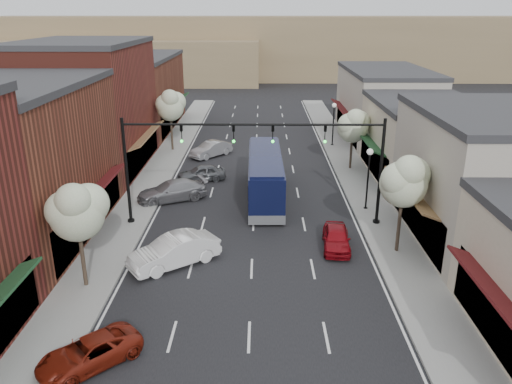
{
  "coord_description": "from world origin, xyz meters",
  "views": [
    {
      "loc": [
        0.48,
        -21.89,
        13.12
      ],
      "look_at": [
        0.17,
        8.08,
        2.2
      ],
      "focal_mm": 35.0,
      "sensor_mm": 36.0,
      "label": 1
    }
  ],
  "objects_px": {
    "tree_left_near": "(77,210)",
    "parked_car_c": "(172,191)",
    "lamp_post_far": "(334,117)",
    "lamp_post_near": "(369,169)",
    "signal_mast_left": "(163,156)",
    "red_hatchback": "(336,238)",
    "parked_car_d": "(201,173)",
    "parked_car_e": "(211,149)",
    "tree_left_far": "(170,105)",
    "tree_right_far": "(354,125)",
    "tree_right_near": "(405,180)",
    "parked_car_b": "(174,251)",
    "coach_bus": "(265,175)",
    "parked_car_a": "(89,353)",
    "signal_mast_right": "(344,156)"
  },
  "relations": [
    {
      "from": "tree_left_near",
      "to": "parked_car_c",
      "type": "bearing_deg",
      "value": 79.74
    },
    {
      "from": "lamp_post_far",
      "to": "parked_car_c",
      "type": "xyz_separation_m",
      "value": [
        -13.82,
        -15.71,
        -2.27
      ]
    },
    {
      "from": "tree_left_near",
      "to": "lamp_post_near",
      "type": "height_order",
      "value": "tree_left_near"
    },
    {
      "from": "signal_mast_left",
      "to": "red_hatchback",
      "type": "bearing_deg",
      "value": -18.23
    },
    {
      "from": "parked_car_d",
      "to": "parked_car_e",
      "type": "xyz_separation_m",
      "value": [
        0.1,
        7.23,
        0.06
      ]
    },
    {
      "from": "parked_car_c",
      "to": "tree_left_far",
      "type": "bearing_deg",
      "value": 165.19
    },
    {
      "from": "tree_right_far",
      "to": "lamp_post_far",
      "type": "distance_m",
      "value": 8.13
    },
    {
      "from": "red_hatchback",
      "to": "parked_car_d",
      "type": "height_order",
      "value": "parked_car_d"
    },
    {
      "from": "tree_right_near",
      "to": "tree_left_far",
      "type": "bearing_deg",
      "value": 127.04
    },
    {
      "from": "parked_car_b",
      "to": "coach_bus",
      "type": "bearing_deg",
      "value": 118.11
    },
    {
      "from": "parked_car_a",
      "to": "parked_car_d",
      "type": "relative_size",
      "value": 1.04
    },
    {
      "from": "signal_mast_right",
      "to": "tree_right_near",
      "type": "relative_size",
      "value": 1.38
    },
    {
      "from": "tree_left_near",
      "to": "lamp_post_far",
      "type": "relative_size",
      "value": 1.28
    },
    {
      "from": "red_hatchback",
      "to": "parked_car_d",
      "type": "xyz_separation_m",
      "value": [
        -9.27,
        12.26,
        0.01
      ]
    },
    {
      "from": "tree_right_near",
      "to": "lamp_post_near",
      "type": "distance_m",
      "value": 6.74
    },
    {
      "from": "tree_left_far",
      "to": "parked_car_e",
      "type": "xyz_separation_m",
      "value": [
        3.98,
        -1.93,
        -3.88
      ]
    },
    {
      "from": "tree_right_near",
      "to": "tree_left_far",
      "type": "xyz_separation_m",
      "value": [
        -16.6,
        22.0,
        0.15
      ]
    },
    {
      "from": "signal_mast_right",
      "to": "parked_car_b",
      "type": "distance_m",
      "value": 11.94
    },
    {
      "from": "lamp_post_near",
      "to": "parked_car_d",
      "type": "distance_m",
      "value": 13.9
    },
    {
      "from": "tree_right_near",
      "to": "coach_bus",
      "type": "relative_size",
      "value": 0.54
    },
    {
      "from": "tree_left_near",
      "to": "lamp_post_near",
      "type": "relative_size",
      "value": 1.28
    },
    {
      "from": "parked_car_d",
      "to": "red_hatchback",
      "type": "bearing_deg",
      "value": 22.35
    },
    {
      "from": "signal_mast_right",
      "to": "parked_car_a",
      "type": "distance_m",
      "value": 18.65
    },
    {
      "from": "coach_bus",
      "to": "parked_car_b",
      "type": "xyz_separation_m",
      "value": [
        -5.02,
        -10.5,
        -0.93
      ]
    },
    {
      "from": "tree_left_near",
      "to": "parked_car_d",
      "type": "distance_m",
      "value": 17.65
    },
    {
      "from": "tree_right_far",
      "to": "tree_left_near",
      "type": "xyz_separation_m",
      "value": [
        -16.6,
        -20.0,
        0.23
      ]
    },
    {
      "from": "coach_bus",
      "to": "parked_car_e",
      "type": "distance_m",
      "value": 12.25
    },
    {
      "from": "tree_left_far",
      "to": "parked_car_c",
      "type": "distance_m",
      "value": 14.36
    },
    {
      "from": "signal_mast_right",
      "to": "tree_left_near",
      "type": "height_order",
      "value": "signal_mast_right"
    },
    {
      "from": "signal_mast_right",
      "to": "signal_mast_left",
      "type": "distance_m",
      "value": 11.24
    },
    {
      "from": "lamp_post_near",
      "to": "parked_car_b",
      "type": "distance_m",
      "value": 14.65
    },
    {
      "from": "signal_mast_right",
      "to": "coach_bus",
      "type": "xyz_separation_m",
      "value": [
        -4.82,
        4.91,
        -2.87
      ]
    },
    {
      "from": "lamp_post_far",
      "to": "parked_car_d",
      "type": "xyz_separation_m",
      "value": [
        -12.17,
        -11.21,
        -2.34
      ]
    },
    {
      "from": "tree_left_far",
      "to": "parked_car_b",
      "type": "bearing_deg",
      "value": -80.27
    },
    {
      "from": "parked_car_b",
      "to": "parked_car_d",
      "type": "height_order",
      "value": "parked_car_b"
    },
    {
      "from": "lamp_post_far",
      "to": "red_hatchback",
      "type": "relative_size",
      "value": 1.16
    },
    {
      "from": "tree_left_far",
      "to": "signal_mast_right",
      "type": "bearing_deg",
      "value": -52.29
    },
    {
      "from": "tree_right_near",
      "to": "signal_mast_left",
      "type": "bearing_deg",
      "value": 163.81
    },
    {
      "from": "tree_left_far",
      "to": "parked_car_b",
      "type": "height_order",
      "value": "tree_left_far"
    },
    {
      "from": "coach_bus",
      "to": "parked_car_a",
      "type": "xyz_separation_m",
      "value": [
        -7.0,
        -18.75,
        -1.19
      ]
    },
    {
      "from": "parked_car_d",
      "to": "parked_car_e",
      "type": "height_order",
      "value": "parked_car_e"
    },
    {
      "from": "tree_right_near",
      "to": "tree_left_near",
      "type": "distance_m",
      "value": 17.08
    },
    {
      "from": "parked_car_e",
      "to": "signal_mast_right",
      "type": "bearing_deg",
      "value": -16.73
    },
    {
      "from": "red_hatchback",
      "to": "parked_car_e",
      "type": "relative_size",
      "value": 0.88
    },
    {
      "from": "red_hatchback",
      "to": "lamp_post_far",
      "type": "bearing_deg",
      "value": 87.78
    },
    {
      "from": "parked_car_c",
      "to": "parked_car_b",
      "type": "bearing_deg",
      "value": -13.79
    },
    {
      "from": "red_hatchback",
      "to": "parked_car_e",
      "type": "bearing_deg",
      "value": 120.03
    },
    {
      "from": "lamp_post_near",
      "to": "lamp_post_far",
      "type": "distance_m",
      "value": 17.5
    },
    {
      "from": "tree_right_far",
      "to": "parked_car_b",
      "type": "bearing_deg",
      "value": -125.62
    },
    {
      "from": "signal_mast_left",
      "to": "tree_left_far",
      "type": "height_order",
      "value": "signal_mast_left"
    }
  ]
}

